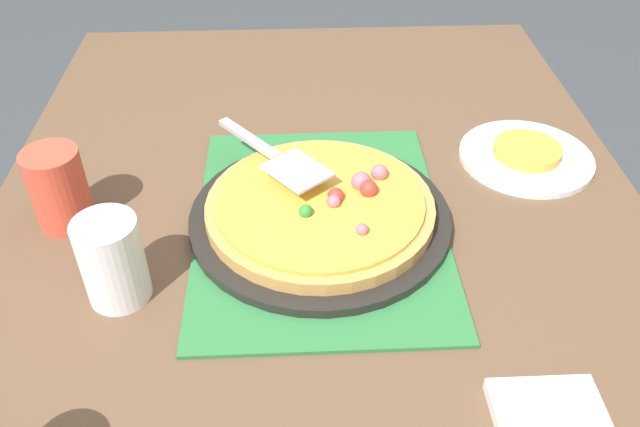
% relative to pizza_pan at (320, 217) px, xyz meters
% --- Properties ---
extents(dining_table, '(1.40, 1.00, 0.75)m').
position_rel_pizza_pan_xyz_m(dining_table, '(0.00, 0.00, -0.12)').
color(dining_table, brown).
rests_on(dining_table, ground_plane).
extents(placemat, '(0.48, 0.36, 0.01)m').
position_rel_pizza_pan_xyz_m(placemat, '(0.00, 0.00, -0.01)').
color(placemat, '#2D753D').
rests_on(placemat, dining_table).
extents(pizza_pan, '(0.38, 0.38, 0.01)m').
position_rel_pizza_pan_xyz_m(pizza_pan, '(0.00, 0.00, 0.00)').
color(pizza_pan, black).
rests_on(pizza_pan, placemat).
extents(pizza, '(0.33, 0.33, 0.05)m').
position_rel_pizza_pan_xyz_m(pizza, '(0.00, -0.00, 0.02)').
color(pizza, tan).
rests_on(pizza, pizza_pan).
extents(plate_far_right, '(0.22, 0.22, 0.01)m').
position_rel_pizza_pan_xyz_m(plate_far_right, '(0.15, -0.35, -0.01)').
color(plate_far_right, white).
rests_on(plate_far_right, dining_table).
extents(served_slice_right, '(0.11, 0.11, 0.02)m').
position_rel_pizza_pan_xyz_m(served_slice_right, '(0.15, -0.35, 0.01)').
color(served_slice_right, gold).
rests_on(served_slice_right, plate_far_right).
extents(cup_near, '(0.08, 0.08, 0.12)m').
position_rel_pizza_pan_xyz_m(cup_near, '(-0.13, 0.26, 0.05)').
color(cup_near, white).
rests_on(cup_near, dining_table).
extents(cup_corner, '(0.08, 0.08, 0.12)m').
position_rel_pizza_pan_xyz_m(cup_corner, '(0.03, 0.37, 0.05)').
color(cup_corner, '#E04C38').
rests_on(cup_corner, dining_table).
extents(pizza_server, '(0.21, 0.18, 0.01)m').
position_rel_pizza_pan_xyz_m(pizza_server, '(0.08, 0.06, 0.06)').
color(pizza_server, silver).
rests_on(pizza_server, pizza).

